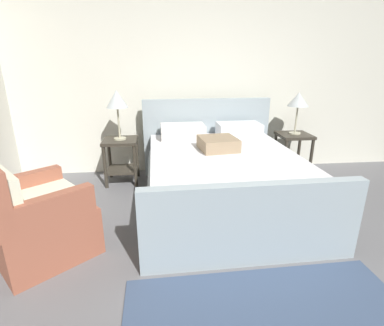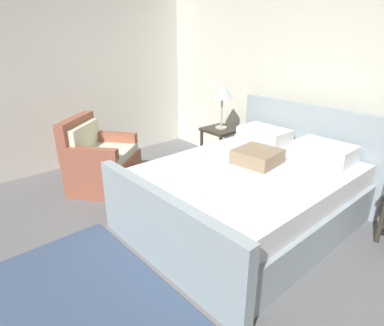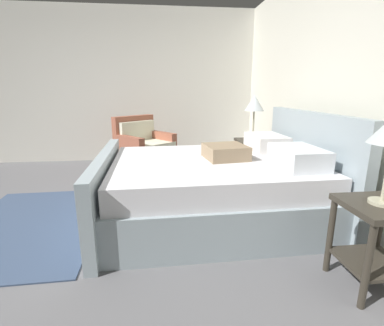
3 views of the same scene
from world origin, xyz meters
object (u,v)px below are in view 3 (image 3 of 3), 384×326
Objects in this scene: table_lamp_left at (254,104)px; nightstand_right at (377,232)px; armchair at (144,152)px; bed at (216,186)px; nightstand_left at (252,153)px.

nightstand_right is at bearing 1.25° from table_lamp_left.
table_lamp_left is 1.83m from armchair.
bed is 3.54× the size of table_lamp_left.
table_lamp_left reaches higher than nightstand_left.
bed is 1.91m from armchair.
bed is at bearing 25.12° from armchair.
bed is at bearing -32.68° from table_lamp_left.
table_lamp_left is at bearing 146.31° from nightstand_left.
bed is 1.43m from nightstand_left.
nightstand_right is 1.00× the size of nightstand_left.
nightstand_left is (-1.21, 0.77, 0.06)m from bed.
bed is at bearing -145.64° from nightstand_right.
bed reaches higher than nightstand_right.
nightstand_left is at bearing -33.69° from table_lamp_left.
bed is 3.74× the size of nightstand_right.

